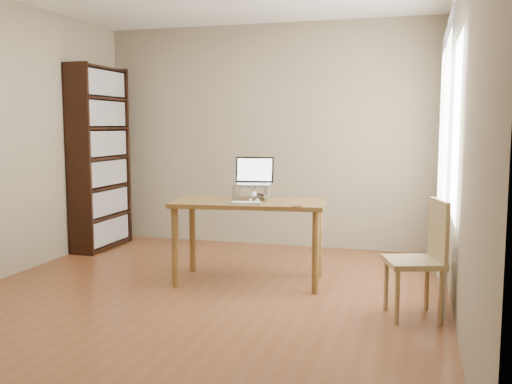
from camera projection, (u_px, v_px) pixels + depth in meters
name	position (u px, v px, depth m)	size (l,w,h in m)	color
room	(202.00, 141.00, 4.58)	(4.04, 4.54, 2.64)	brown
bookshelf	(100.00, 158.00, 6.58)	(0.30, 0.90, 2.10)	black
curtains	(444.00, 156.00, 4.83)	(0.03, 1.90, 2.25)	silver
desk	(250.00, 212.00, 5.15)	(1.42, 0.82, 0.75)	brown
laptop_stand	(252.00, 191.00, 5.20)	(0.32, 0.25, 0.13)	silver
laptop	(254.00, 178.00, 5.25)	(0.38, 0.33, 0.25)	silver
keyboard	(246.00, 203.00, 4.91)	(0.27, 0.13, 0.02)	silver
coaster	(297.00, 206.00, 4.75)	(0.09, 0.09, 0.01)	#50321B
cat	(255.00, 192.00, 5.23)	(0.25, 0.49, 0.16)	#494139
chair	(423.00, 255.00, 4.18)	(0.49, 0.49, 0.89)	#9E8355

